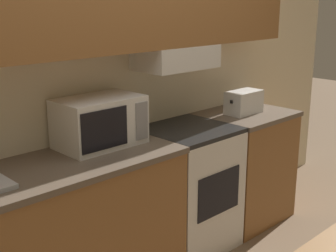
# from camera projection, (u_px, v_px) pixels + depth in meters

# --- Properties ---
(wall_back) EXTENTS (5.41, 0.38, 2.55)m
(wall_back) POSITION_uv_depth(u_px,v_px,m) (111.00, 41.00, 2.94)
(wall_back) COLOR beige
(wall_back) RESTS_ON ground_plane
(lower_counter_main) EXTENTS (1.70, 0.60, 0.91)m
(lower_counter_main) POSITION_uv_depth(u_px,v_px,m) (45.00, 245.00, 2.61)
(lower_counter_main) COLOR #936033
(lower_counter_main) RESTS_ON ground_plane
(lower_counter_right_stub) EXTENTS (0.72, 0.60, 0.91)m
(lower_counter_right_stub) POSITION_uv_depth(u_px,v_px,m) (244.00, 166.00, 3.84)
(lower_counter_right_stub) COLOR #936033
(lower_counter_right_stub) RESTS_ON ground_plane
(stove_range) EXTENTS (0.61, 0.59, 0.91)m
(stove_range) POSITION_uv_depth(u_px,v_px,m) (188.00, 188.00, 3.39)
(stove_range) COLOR white
(stove_range) RESTS_ON ground_plane
(microwave) EXTENTS (0.52, 0.33, 0.30)m
(microwave) POSITION_uv_depth(u_px,v_px,m) (100.00, 122.00, 2.85)
(microwave) COLOR white
(microwave) RESTS_ON lower_counter_main
(toaster) EXTENTS (0.31, 0.17, 0.18)m
(toaster) POSITION_uv_depth(u_px,v_px,m) (244.00, 102.00, 3.66)
(toaster) COLOR white
(toaster) RESTS_ON lower_counter_right_stub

